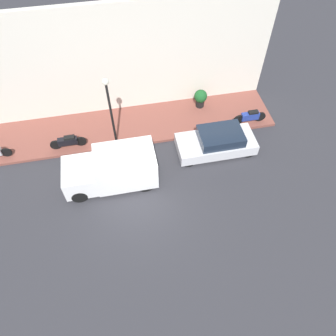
# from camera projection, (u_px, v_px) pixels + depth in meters

# --- Properties ---
(ground_plane) EXTENTS (60.00, 60.00, 0.00)m
(ground_plane) POSITION_uv_depth(u_px,v_px,m) (141.00, 200.00, 15.81)
(ground_plane) COLOR #2D2D33
(sidewalk) EXTENTS (3.08, 16.58, 0.16)m
(sidewalk) POSITION_uv_depth(u_px,v_px,m) (128.00, 126.00, 18.75)
(sidewalk) COLOR brown
(sidewalk) RESTS_ON ground_plane
(building_facade) EXTENTS (0.30, 16.58, 6.37)m
(building_facade) POSITION_uv_depth(u_px,v_px,m) (119.00, 62.00, 17.29)
(building_facade) COLOR silver
(building_facade) RESTS_ON ground_plane
(parked_car) EXTENTS (1.83, 4.13, 1.30)m
(parked_car) POSITION_uv_depth(u_px,v_px,m) (217.00, 142.00, 17.28)
(parked_car) COLOR silver
(parked_car) RESTS_ON ground_plane
(delivery_van) EXTENTS (1.98, 4.42, 1.88)m
(delivery_van) POSITION_uv_depth(u_px,v_px,m) (112.00, 169.00, 15.75)
(delivery_van) COLOR white
(delivery_van) RESTS_ON ground_plane
(motorcycle_blue) EXTENTS (0.30, 1.90, 0.80)m
(motorcycle_blue) POSITION_uv_depth(u_px,v_px,m) (250.00, 117.00, 18.48)
(motorcycle_blue) COLOR navy
(motorcycle_blue) RESTS_ON sidewalk
(motorcycle_black) EXTENTS (0.30, 1.90, 0.76)m
(motorcycle_black) POSITION_uv_depth(u_px,v_px,m) (68.00, 142.00, 17.35)
(motorcycle_black) COLOR black
(motorcycle_black) RESTS_ON sidewalk
(streetlamp) EXTENTS (0.32, 0.32, 4.19)m
(streetlamp) POSITION_uv_depth(u_px,v_px,m) (109.00, 104.00, 15.73)
(streetlamp) COLOR black
(streetlamp) RESTS_ON sidewalk
(potted_plant) EXTENTS (0.76, 0.76, 1.12)m
(potted_plant) POSITION_uv_depth(u_px,v_px,m) (201.00, 97.00, 19.16)
(potted_plant) COLOR black
(potted_plant) RESTS_ON sidewalk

